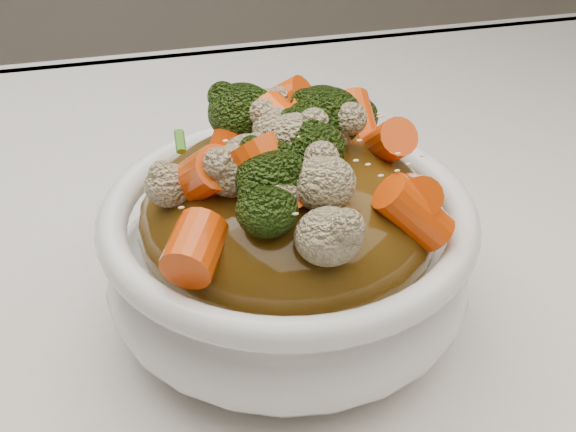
{
  "coord_description": "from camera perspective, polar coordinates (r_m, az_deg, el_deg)",
  "views": [
    {
      "loc": [
        -0.1,
        -0.37,
        1.08
      ],
      "look_at": [
        -0.02,
        -0.01,
        0.82
      ],
      "focal_mm": 50.0,
      "sensor_mm": 36.0,
      "label": 1
    }
  ],
  "objects": [
    {
      "name": "scallions",
      "position": [
        0.42,
        -0.0,
        6.65
      ],
      "size": [
        0.15,
        0.15,
        0.02
      ],
      "primitive_type": null,
      "rotation": [
        0.0,
        0.0,
        0.17
      ],
      "color": "#3F821E",
      "rests_on": "sauce_base"
    },
    {
      "name": "cauliflower",
      "position": [
        0.42,
        -0.0,
        6.18
      ],
      "size": [
        0.19,
        0.19,
        0.04
      ],
      "primitive_type": null,
      "rotation": [
        0.0,
        0.0,
        0.17
      ],
      "color": "#C5B287",
      "rests_on": "sauce_base"
    },
    {
      "name": "broccoli",
      "position": [
        0.42,
        -0.0,
        6.42
      ],
      "size": [
        0.19,
        0.19,
        0.04
      ],
      "primitive_type": null,
      "rotation": [
        0.0,
        0.0,
        0.17
      ],
      "color": "black",
      "rests_on": "sauce_base"
    },
    {
      "name": "tablecloth",
      "position": [
        0.52,
        1.65,
        -7.35
      ],
      "size": [
        1.2,
        0.8,
        0.04
      ],
      "primitive_type": "cube",
      "color": "white",
      "rests_on": "dining_table"
    },
    {
      "name": "bowl",
      "position": [
        0.47,
        0.0,
        -3.2
      ],
      "size": [
        0.24,
        0.24,
        0.08
      ],
      "primitive_type": null,
      "rotation": [
        0.0,
        0.0,
        0.17
      ],
      "color": "white",
      "rests_on": "tablecloth"
    },
    {
      "name": "sesame_seeds",
      "position": [
        0.42,
        -0.0,
        6.65
      ],
      "size": [
        0.17,
        0.17,
        0.01
      ],
      "primitive_type": null,
      "rotation": [
        0.0,
        0.0,
        0.17
      ],
      "color": "beige",
      "rests_on": "sauce_base"
    },
    {
      "name": "sauce_base",
      "position": [
        0.45,
        -0.0,
        -0.31
      ],
      "size": [
        0.19,
        0.19,
        0.09
      ],
      "primitive_type": "ellipsoid",
      "rotation": [
        0.0,
        0.0,
        0.17
      ],
      "color": "#4F340D",
      "rests_on": "bowl"
    },
    {
      "name": "carrots",
      "position": [
        0.42,
        -0.0,
        6.53
      ],
      "size": [
        0.19,
        0.19,
        0.05
      ],
      "primitive_type": null,
      "rotation": [
        0.0,
        0.0,
        0.17
      ],
      "color": "#F44C07",
      "rests_on": "sauce_base"
    }
  ]
}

